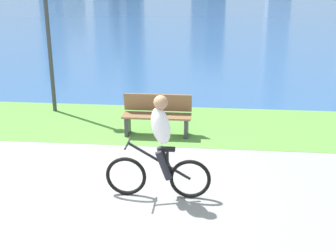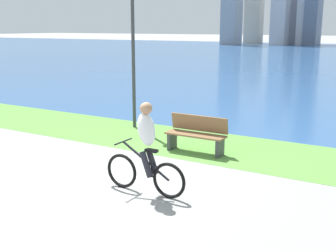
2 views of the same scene
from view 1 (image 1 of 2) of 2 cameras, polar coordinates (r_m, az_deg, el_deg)
The scene contains 6 objects.
ground_plane at distance 7.75m, azimuth -9.57°, elevation -7.82°, with size 300.00×300.00×0.00m, color gray.
grass_strip_bayside at distance 10.76m, azimuth -5.04°, elevation 0.39°, with size 120.00×2.81×0.01m, color #59933D.
bay_water_surface at distance 47.03m, azimuth 3.41°, elevation 15.34°, with size 300.00×70.97×0.00m, color #2D568C.
cyclist_lead at distance 7.05m, azimuth -1.03°, elevation -2.85°, with size 1.70×0.52×1.70m.
bench_near_path at distance 9.86m, azimuth -1.40°, elevation 1.40°, with size 1.50×0.47×0.90m.
lamppost_tall at distance 11.48m, azimuth -15.25°, elevation 14.80°, with size 0.28×0.28×4.16m.
Camera 1 is at (1.94, -6.61, 3.54)m, focal length 48.11 mm.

